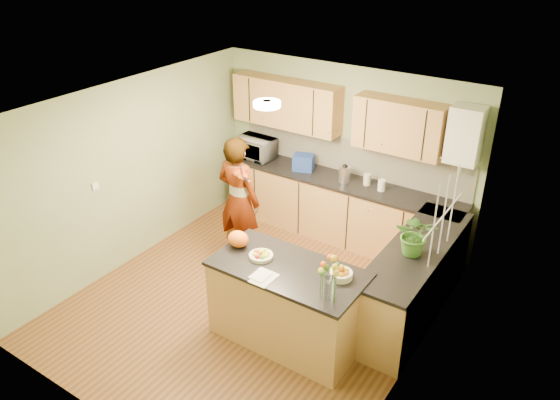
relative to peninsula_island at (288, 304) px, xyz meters
The scene contains 28 objects.
floor 0.92m from the peninsula_island, 153.91° to the left, with size 4.50×4.50×0.00m, color brown.
ceiling 2.17m from the peninsula_island, 153.91° to the left, with size 4.00×4.50×0.02m, color white.
wall_back 2.79m from the peninsula_island, 105.12° to the left, with size 4.00×0.02×2.50m, color gray.
wall_front 2.17m from the peninsula_island, 110.17° to the right, with size 4.00×0.02×2.50m, color gray.
wall_left 2.83m from the peninsula_island, behind, with size 0.02×4.50×2.50m, color gray.
wall_right 1.55m from the peninsula_island, 14.79° to the left, with size 0.02×4.50×2.50m, color gray.
back_counter 2.37m from the peninsula_island, 104.68° to the left, with size 3.64×0.62×0.94m.
right_counter 1.56m from the peninsula_island, 50.06° to the left, with size 0.62×2.24×0.94m.
splashback 2.74m from the peninsula_island, 103.11° to the left, with size 3.60×0.02×0.52m, color white.
upper_cabinets 2.92m from the peninsula_island, 109.89° to the left, with size 3.20×0.34×0.70m.
boiler 2.99m from the peninsula_island, 67.67° to the left, with size 0.40×0.30×0.86m.
window_right 1.92m from the peninsula_island, 36.13° to the left, with size 0.01×1.30×1.05m.
light_switch 2.82m from the peninsula_island, behind, with size 0.02×0.09×0.09m, color white.
ceiling_lamp 2.20m from the peninsula_island, 137.45° to the left, with size 0.30×0.30×0.07m.
peninsula_island is the anchor object (origin of this frame).
fruit_dish 0.62m from the peninsula_island, behind, with size 0.27×0.27×0.09m.
orange_bowl 0.78m from the peninsula_island, 15.26° to the left, with size 0.24×0.24×0.14m.
flower_vase 1.01m from the peninsula_island, 16.70° to the right, with size 0.25×0.25×0.47m.
orange_bag 0.90m from the peninsula_island, behind, with size 0.25×0.21×0.19m, color orange.
papers 0.58m from the peninsula_island, 108.43° to the right, with size 0.21×0.29×0.01m, color white.
violinist 1.84m from the peninsula_island, 144.58° to the left, with size 0.66×0.43×1.80m, color #DEAB87.
violin 1.78m from the peninsula_island, 147.00° to the left, with size 0.55×0.22×0.11m, color #571505, non-canonical shape.
microwave 3.13m from the peninsula_island, 132.36° to the left, with size 0.59×0.40×0.32m, color white.
blue_box 2.65m from the peninsula_island, 117.89° to the left, with size 0.30×0.22×0.24m, color navy.
kettle 2.40m from the peninsula_island, 102.96° to the left, with size 0.16×0.16×0.31m.
jar_cream 2.41m from the peninsula_island, 94.96° to the left, with size 0.10×0.10×0.16m, color beige.
jar_white 2.35m from the peninsula_island, 88.95° to the left, with size 0.10×0.10×0.16m, color white.
potted_plant 1.59m from the peninsula_island, 45.67° to the left, with size 0.44×0.38×0.49m, color #3B7226.
Camera 1 is at (3.30, -4.39, 4.26)m, focal length 35.00 mm.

